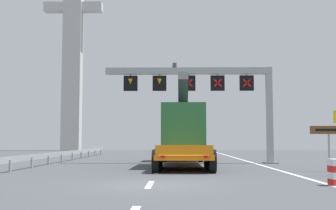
{
  "coord_description": "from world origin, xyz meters",
  "views": [
    {
      "loc": [
        0.9,
        -14.83,
        1.53
      ],
      "look_at": [
        0.43,
        12.17,
        3.77
      ],
      "focal_mm": 45.95,
      "sensor_mm": 36.0,
      "label": 1
    }
  ],
  "objects_px": {
    "overhead_lane_gantry": "(207,85)",
    "tourist_info_sign_brown": "(329,136)",
    "heavy_haul_truck_orange": "(183,133)",
    "bridge_pylon_distant": "(73,32)"
  },
  "relations": [
    {
      "from": "overhead_lane_gantry",
      "to": "tourist_info_sign_brown",
      "type": "distance_m",
      "value": 10.18
    },
    {
      "from": "overhead_lane_gantry",
      "to": "bridge_pylon_distant",
      "type": "height_order",
      "value": "bridge_pylon_distant"
    },
    {
      "from": "overhead_lane_gantry",
      "to": "tourist_info_sign_brown",
      "type": "xyz_separation_m",
      "value": [
        5.41,
        -7.86,
        -3.54
      ]
    },
    {
      "from": "heavy_haul_truck_orange",
      "to": "bridge_pylon_distant",
      "type": "bearing_deg",
      "value": 113.66
    },
    {
      "from": "heavy_haul_truck_orange",
      "to": "overhead_lane_gantry",
      "type": "bearing_deg",
      "value": 38.48
    },
    {
      "from": "overhead_lane_gantry",
      "to": "heavy_haul_truck_orange",
      "type": "bearing_deg",
      "value": -141.52
    },
    {
      "from": "overhead_lane_gantry",
      "to": "tourist_info_sign_brown",
      "type": "height_order",
      "value": "overhead_lane_gantry"
    },
    {
      "from": "heavy_haul_truck_orange",
      "to": "bridge_pylon_distant",
      "type": "height_order",
      "value": "bridge_pylon_distant"
    },
    {
      "from": "tourist_info_sign_brown",
      "to": "heavy_haul_truck_orange",
      "type": "bearing_deg",
      "value": 137.41
    },
    {
      "from": "heavy_haul_truck_orange",
      "to": "tourist_info_sign_brown",
      "type": "distance_m",
      "value": 9.64
    }
  ]
}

